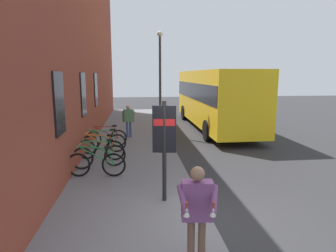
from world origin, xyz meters
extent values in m
plane|color=#2D2D30|center=(6.00, -1.00, 0.00)|extent=(60.00, 60.00, 0.00)
cube|color=slate|center=(8.00, 1.75, 0.06)|extent=(24.00, 3.50, 0.12)
cube|color=brown|center=(9.00, 3.80, 4.57)|extent=(22.00, 0.60, 9.13)
cube|color=black|center=(2.00, 3.48, 2.40)|extent=(0.90, 0.06, 1.60)
cube|color=black|center=(5.50, 3.48, 2.40)|extent=(0.90, 0.06, 1.60)
cube|color=black|center=(9.00, 3.48, 2.40)|extent=(0.90, 0.06, 1.60)
torus|color=black|center=(2.94, 3.28, 0.48)|extent=(0.13, 0.72, 0.72)
torus|color=black|center=(2.84, 2.23, 0.48)|extent=(0.13, 0.72, 0.72)
cylinder|color=#267F3F|center=(2.89, 2.73, 0.76)|extent=(0.14, 1.02, 0.58)
cylinder|color=#267F3F|center=(2.89, 2.81, 1.00)|extent=(0.12, 0.85, 0.09)
cylinder|color=#267F3F|center=(2.84, 2.31, 0.73)|extent=(0.05, 0.19, 0.51)
cube|color=black|center=(2.85, 2.38, 1.02)|extent=(0.12, 0.21, 0.06)
cylinder|color=#267F3F|center=(2.94, 3.23, 1.08)|extent=(0.48, 0.07, 0.02)
torus|color=black|center=(3.63, 3.29, 0.48)|extent=(0.22, 0.71, 0.72)
torus|color=black|center=(3.87, 2.27, 0.48)|extent=(0.22, 0.71, 0.72)
cylinder|color=#267F3F|center=(3.76, 2.75, 0.76)|extent=(0.27, 1.00, 0.58)
cylinder|color=#267F3F|center=(3.74, 2.83, 1.00)|extent=(0.23, 0.84, 0.09)
cylinder|color=#267F3F|center=(3.85, 2.34, 0.73)|extent=(0.08, 0.19, 0.51)
cube|color=black|center=(3.84, 2.41, 1.02)|extent=(0.14, 0.22, 0.06)
cylinder|color=#267F3F|center=(3.64, 3.24, 1.08)|extent=(0.47, 0.13, 0.02)
torus|color=black|center=(4.80, 3.34, 0.48)|extent=(0.24, 0.71, 0.72)
torus|color=black|center=(4.54, 2.32, 0.48)|extent=(0.24, 0.71, 0.72)
cylinder|color=orange|center=(4.66, 2.81, 0.76)|extent=(0.29, 0.99, 0.58)
cylinder|color=orange|center=(4.68, 2.88, 1.00)|extent=(0.25, 0.83, 0.09)
cylinder|color=orange|center=(4.56, 2.40, 0.73)|extent=(0.08, 0.19, 0.51)
cube|color=black|center=(4.58, 2.47, 1.02)|extent=(0.15, 0.22, 0.06)
cylinder|color=orange|center=(4.79, 3.29, 1.08)|extent=(0.47, 0.14, 0.02)
torus|color=black|center=(5.50, 3.35, 0.48)|extent=(0.18, 0.72, 0.72)
torus|color=black|center=(5.67, 2.31, 0.48)|extent=(0.18, 0.72, 0.72)
cylinder|color=#267F3F|center=(5.59, 2.80, 0.76)|extent=(0.20, 1.01, 0.58)
cylinder|color=#267F3F|center=(5.58, 2.88, 1.00)|extent=(0.18, 0.85, 0.09)
cylinder|color=#267F3F|center=(5.66, 2.39, 0.73)|extent=(0.07, 0.19, 0.51)
cube|color=black|center=(5.65, 2.46, 1.02)|extent=(0.13, 0.21, 0.06)
cylinder|color=#267F3F|center=(5.51, 3.30, 1.08)|extent=(0.48, 0.10, 0.02)
torus|color=black|center=(6.37, 3.34, 0.48)|extent=(0.19, 0.72, 0.72)
torus|color=black|center=(6.56, 2.31, 0.48)|extent=(0.19, 0.72, 0.72)
cylinder|color=#B21E1E|center=(6.47, 2.80, 0.76)|extent=(0.22, 1.01, 0.58)
cylinder|color=#B21E1E|center=(6.46, 2.88, 1.00)|extent=(0.19, 0.84, 0.09)
cylinder|color=#B21E1E|center=(6.55, 2.39, 0.73)|extent=(0.07, 0.19, 0.51)
cube|color=black|center=(6.54, 2.46, 1.02)|extent=(0.14, 0.21, 0.06)
cylinder|color=#B21E1E|center=(6.38, 3.30, 1.08)|extent=(0.48, 0.11, 0.02)
cylinder|color=black|center=(1.00, 0.90, 1.32)|extent=(0.10, 0.10, 2.40)
cube|color=black|center=(1.00, 0.90, 1.87)|extent=(0.16, 0.56, 1.10)
cube|color=red|center=(1.00, 0.90, 2.03)|extent=(0.16, 0.50, 0.16)
cube|color=yellow|center=(11.10, -3.00, 1.85)|extent=(10.51, 2.52, 3.00)
cube|color=black|center=(11.10, -3.00, 2.21)|extent=(10.30, 2.56, 0.90)
cylinder|color=black|center=(7.74, -4.21, 0.50)|extent=(1.00, 0.25, 1.00)
cylinder|color=black|center=(7.74, -1.81, 0.50)|extent=(1.00, 0.25, 1.00)
cylinder|color=black|center=(14.46, -4.19, 0.50)|extent=(1.00, 0.25, 1.00)
cylinder|color=black|center=(14.46, -1.79, 0.50)|extent=(1.00, 0.25, 1.00)
cylinder|color=#334C8C|center=(8.43, 1.99, 0.50)|extent=(0.11, 0.11, 0.77)
cylinder|color=#334C8C|center=(8.47, 1.84, 0.50)|extent=(0.11, 0.11, 0.77)
cube|color=#4C724C|center=(8.45, 1.91, 1.18)|extent=(0.33, 0.49, 0.58)
sphere|color=#D8AD8C|center=(8.45, 1.91, 1.58)|extent=(0.21, 0.21, 0.21)
cylinder|color=#4C724C|center=(8.38, 2.16, 1.14)|extent=(0.09, 0.09, 0.51)
cylinder|color=#4C724C|center=(8.52, 1.67, 1.14)|extent=(0.09, 0.09, 0.51)
cylinder|color=brown|center=(-1.52, 0.57, 0.52)|extent=(0.12, 0.12, 0.81)
cylinder|color=brown|center=(-1.51, 0.73, 0.52)|extent=(0.12, 0.12, 0.81)
cube|color=#723F72|center=(-1.51, 0.65, 1.23)|extent=(0.28, 0.49, 0.61)
sphere|color=#8C664C|center=(-1.51, 0.65, 1.66)|extent=(0.22, 0.22, 0.22)
cylinder|color=#723F72|center=(-1.72, 0.44, 1.33)|extent=(0.44, 0.22, 0.34)
cone|color=white|center=(-1.90, 0.50, 1.23)|extent=(0.13, 0.10, 0.16)
cylinder|color=brown|center=(-1.90, 0.50, 1.33)|extent=(0.06, 0.04, 0.11)
cylinder|color=#723F72|center=(-1.68, 0.89, 1.33)|extent=(0.44, 0.14, 0.34)
cone|color=white|center=(-1.87, 0.87, 1.23)|extent=(0.13, 0.10, 0.16)
cylinder|color=brown|center=(-1.87, 0.87, 1.33)|extent=(0.06, 0.04, 0.11)
cylinder|color=#333338|center=(9.29, 0.30, 2.56)|extent=(0.12, 0.12, 4.88)
sphere|color=silver|center=(9.29, 0.30, 5.12)|extent=(0.28, 0.28, 0.28)
camera|label=1|loc=(-5.60, 1.55, 3.11)|focal=31.19mm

